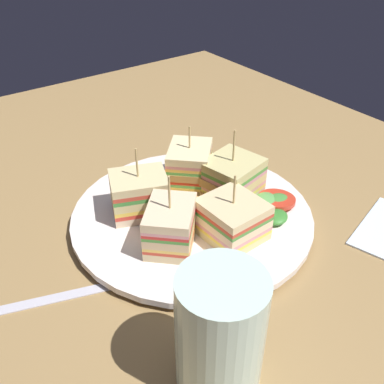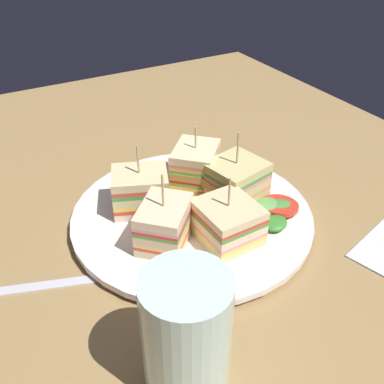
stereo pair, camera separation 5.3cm
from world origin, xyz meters
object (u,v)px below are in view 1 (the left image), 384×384
at_px(plate, 192,215).
at_px(spoon, 108,284).
at_px(sandwich_wedge_2, 190,166).
at_px(sandwich_wedge_3, 140,194).
at_px(sandwich_wedge_1, 234,180).
at_px(drinking_glass, 220,341).
at_px(chip_pile, 188,206).
at_px(sandwich_wedge_0, 232,219).
at_px(sandwich_wedge_4, 171,226).

bearing_deg(plate, spoon, 105.18).
distance_m(sandwich_wedge_2, sandwich_wedge_3, 0.09).
distance_m(sandwich_wedge_1, spoon, 0.21).
bearing_deg(drinking_glass, sandwich_wedge_1, -43.65).
bearing_deg(chip_pile, sandwich_wedge_1, -98.68).
bearing_deg(sandwich_wedge_3, spoon, -116.93).
xyz_separation_m(sandwich_wedge_0, sandwich_wedge_1, (0.06, -0.05, 0.00)).
bearing_deg(sandwich_wedge_3, sandwich_wedge_1, 1.34).
xyz_separation_m(plate, sandwich_wedge_0, (-0.06, -0.01, 0.03)).
distance_m(spoon, drinking_glass, 0.16).
height_order(sandwich_wedge_0, drinking_glass, drinking_glass).
bearing_deg(spoon, sandwich_wedge_4, 21.49).
distance_m(plate, drinking_glass, 0.22).
bearing_deg(spoon, plate, 33.88).
bearing_deg(chip_pile, plate, -159.74).
distance_m(sandwich_wedge_2, sandwich_wedge_4, 0.12).
bearing_deg(drinking_glass, sandwich_wedge_3, -14.93).
height_order(chip_pile, drinking_glass, drinking_glass).
relative_size(sandwich_wedge_0, chip_pile, 1.55).
xyz_separation_m(sandwich_wedge_1, spoon, (-0.03, 0.20, -0.04)).
relative_size(sandwich_wedge_2, sandwich_wedge_4, 0.95).
bearing_deg(drinking_glass, sandwich_wedge_0, -44.17).
bearing_deg(sandwich_wedge_2, sandwich_wedge_0, 31.82).
height_order(sandwich_wedge_4, chip_pile, sandwich_wedge_4).
distance_m(sandwich_wedge_0, spoon, 0.15).
bearing_deg(drinking_glass, chip_pile, -29.53).
bearing_deg(chip_pile, sandwich_wedge_4, 126.30).
distance_m(plate, sandwich_wedge_3, 0.07).
bearing_deg(plate, sandwich_wedge_4, 121.69).
distance_m(plate, sandwich_wedge_0, 0.07).
distance_m(sandwich_wedge_2, spoon, 0.20).
xyz_separation_m(sandwich_wedge_1, sandwich_wedge_3, (0.04, 0.11, 0.00)).
xyz_separation_m(sandwich_wedge_0, drinking_glass, (-0.12, 0.12, 0.01)).
xyz_separation_m(chip_pile, spoon, (-0.04, 0.14, -0.02)).
relative_size(plate, sandwich_wedge_4, 3.30).
relative_size(plate, chip_pile, 5.65).
distance_m(sandwich_wedge_4, drinking_glass, 0.16).
bearing_deg(sandwich_wedge_0, spoon, 78.48).
relative_size(sandwich_wedge_2, spoon, 0.59).
bearing_deg(sandwich_wedge_4, sandwich_wedge_3, 41.34).
xyz_separation_m(sandwich_wedge_1, drinking_glass, (-0.18, 0.17, 0.01)).
bearing_deg(sandwich_wedge_0, plate, 7.57).
bearing_deg(sandwich_wedge_1, plate, -16.63).
bearing_deg(sandwich_wedge_2, chip_pile, 6.26).
bearing_deg(sandwich_wedge_3, chip_pile, -12.21).
relative_size(sandwich_wedge_0, sandwich_wedge_4, 0.91).
height_order(plate, sandwich_wedge_3, sandwich_wedge_3).
height_order(sandwich_wedge_0, sandwich_wedge_4, sandwich_wedge_4).
bearing_deg(sandwich_wedge_0, sandwich_wedge_4, 63.69).
bearing_deg(spoon, sandwich_wedge_2, 46.27).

